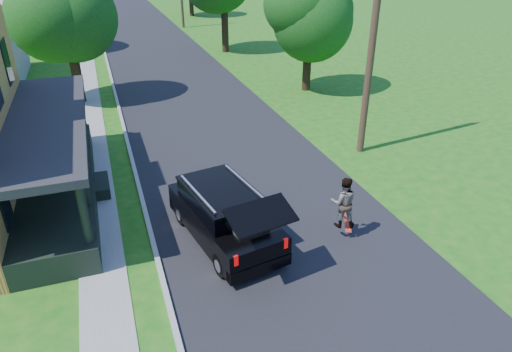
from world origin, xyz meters
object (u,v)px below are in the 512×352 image
object	(u,v)px
skateboarder	(344,202)
tree_right_near	(309,8)
utility_pole_near	(374,27)
black_suv	(224,215)

from	to	relation	value
skateboarder	tree_right_near	world-z (taller)	tree_right_near
skateboarder	utility_pole_near	world-z (taller)	utility_pole_near
black_suv	skateboarder	world-z (taller)	black_suv
tree_right_near	utility_pole_near	size ratio (longest dim) A/B	0.72
skateboarder	tree_right_near	xyz separation A→B (m)	(5.62, 14.83, 3.61)
skateboarder	tree_right_near	distance (m)	16.26
utility_pole_near	black_suv	bearing A→B (deg)	-154.28
black_suv	tree_right_near	xyz separation A→B (m)	(9.13, 13.76, 3.97)
tree_right_near	utility_pole_near	bearing A→B (deg)	-99.69
skateboarder	utility_pole_near	xyz separation A→B (m)	(4.04, 5.57, 4.10)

